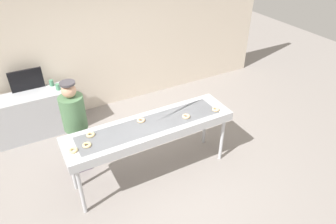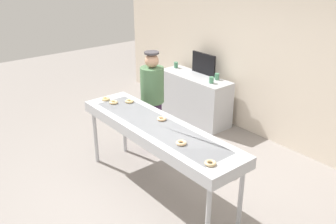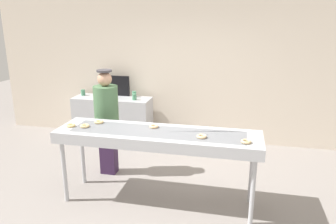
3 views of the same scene
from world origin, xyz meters
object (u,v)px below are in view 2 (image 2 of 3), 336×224
at_px(paper_cup_2, 176,65).
at_px(fryer_conveyor, 157,131).
at_px(plain_donut_3, 162,119).
at_px(plain_donut_4, 129,101).
at_px(plain_donut_1, 181,143).
at_px(worker_baker, 152,95).
at_px(plain_donut_2, 106,99).
at_px(plain_donut_5, 210,163).
at_px(paper_cup_0, 211,80).
at_px(menu_display, 204,64).
at_px(paper_cup_1, 217,77).
at_px(plain_donut_0, 114,102).
at_px(prep_counter, 195,98).

bearing_deg(paper_cup_2, fryer_conveyor, -45.13).
bearing_deg(plain_donut_3, plain_donut_4, 178.67).
distance_m(plain_donut_1, worker_baker, 1.72).
bearing_deg(plain_donut_2, plain_donut_4, 36.24).
relative_size(plain_donut_5, paper_cup_0, 1.06).
distance_m(plain_donut_3, menu_display, 2.49).
distance_m(plain_donut_4, paper_cup_1, 2.03).
bearing_deg(menu_display, plain_donut_5, -43.23).
xyz_separation_m(plain_donut_2, paper_cup_2, (-0.92, 2.15, -0.08)).
height_order(plain_donut_4, paper_cup_0, plain_donut_4).
bearing_deg(plain_donut_1, plain_donut_0, 178.01).
xyz_separation_m(plain_donut_2, plain_donut_3, (1.08, 0.20, 0.00)).
bearing_deg(fryer_conveyor, menu_display, 122.84).
bearing_deg(plain_donut_3, paper_cup_0, 115.66).
distance_m(plain_donut_2, prep_counter, 2.18).
relative_size(fryer_conveyor, paper_cup_2, 22.81).
xyz_separation_m(paper_cup_2, menu_display, (0.64, 0.14, 0.14)).
height_order(worker_baker, paper_cup_0, worker_baker).
height_order(plain_donut_4, menu_display, menu_display).
distance_m(plain_donut_0, prep_counter, 2.19).
height_order(plain_donut_5, prep_counter, plain_donut_5).
distance_m(fryer_conveyor, paper_cup_1, 2.41).
distance_m(plain_donut_1, plain_donut_2, 1.74).
height_order(plain_donut_2, paper_cup_2, plain_donut_2).
relative_size(plain_donut_4, prep_counter, 0.08).
bearing_deg(plain_donut_3, plain_donut_0, -168.40).
distance_m(plain_donut_5, worker_baker, 2.22).
xyz_separation_m(plain_donut_1, plain_donut_3, (-0.66, 0.24, 0.00)).
height_order(plain_donut_0, plain_donut_4, same).
bearing_deg(menu_display, prep_counter, -90.00).
xyz_separation_m(plain_donut_3, prep_counter, (-1.36, 1.88, -0.57)).
bearing_deg(paper_cup_1, plain_donut_4, -85.25).
relative_size(fryer_conveyor, paper_cup_0, 22.81).
distance_m(plain_donut_1, paper_cup_1, 2.79).
relative_size(fryer_conveyor, plain_donut_0, 21.57).
relative_size(plain_donut_3, menu_display, 0.21).
xyz_separation_m(plain_donut_5, prep_counter, (-2.54, 2.18, -0.57)).
xyz_separation_m(plain_donut_5, paper_cup_1, (-2.13, 2.33, -0.08)).
bearing_deg(plain_donut_0, worker_baker, 89.24).
height_order(worker_baker, menu_display, worker_baker).
relative_size(plain_donut_1, prep_counter, 0.08).
bearing_deg(plain_donut_1, paper_cup_1, 125.26).
bearing_deg(paper_cup_2, worker_baker, -52.17).
distance_m(plain_donut_3, paper_cup_1, 2.25).
bearing_deg(paper_cup_2, plain_donut_1, -39.46).
bearing_deg(plain_donut_4, worker_baker, 101.57).
height_order(fryer_conveyor, paper_cup_2, fryer_conveyor).
bearing_deg(plain_donut_2, prep_counter, 97.47).
distance_m(prep_counter, paper_cup_1, 0.66).
distance_m(fryer_conveyor, plain_donut_0, 0.98).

